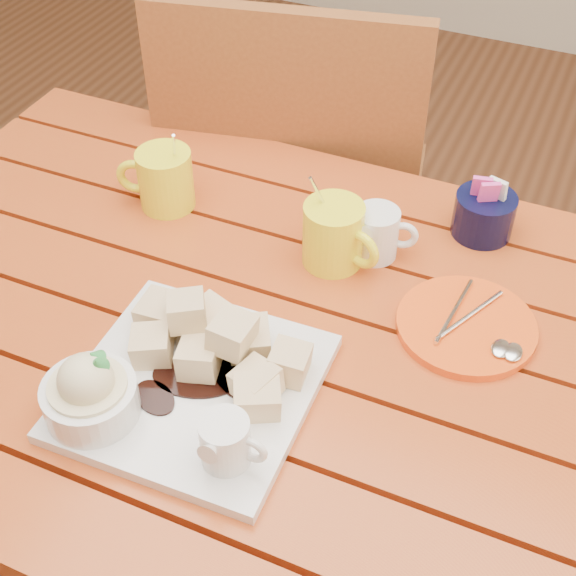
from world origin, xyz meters
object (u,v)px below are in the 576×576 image
at_px(table, 262,380).
at_px(coffee_mug_right, 335,234).
at_px(dessert_plate, 174,380).
at_px(orange_saucer, 467,326).
at_px(chair_far, 298,195).
at_px(coffee_mug_left, 164,178).

height_order(table, coffee_mug_right, coffee_mug_right).
relative_size(table, dessert_plate, 4.31).
distance_m(orange_saucer, chair_far, 0.64).
distance_m(dessert_plate, orange_saucer, 0.37).
height_order(dessert_plate, chair_far, chair_far).
relative_size(coffee_mug_right, orange_saucer, 0.78).
xyz_separation_m(orange_saucer, chair_far, (-0.42, 0.43, -0.21)).
xyz_separation_m(table, coffee_mug_right, (0.04, 0.15, 0.16)).
xyz_separation_m(dessert_plate, coffee_mug_right, (0.08, 0.30, 0.02)).
distance_m(table, dessert_plate, 0.21).
relative_size(coffee_mug_left, coffee_mug_right, 0.98).
height_order(orange_saucer, chair_far, chair_far).
distance_m(dessert_plate, chair_far, 0.73).
bearing_deg(coffee_mug_right, orange_saucer, 2.91).
distance_m(table, coffee_mug_left, 0.33).
bearing_deg(orange_saucer, chair_far, 133.82).
height_order(table, chair_far, chair_far).
distance_m(coffee_mug_right, orange_saucer, 0.21).
bearing_deg(chair_far, coffee_mug_right, 107.73).
bearing_deg(orange_saucer, coffee_mug_right, 164.69).
bearing_deg(dessert_plate, orange_saucer, 40.80).
bearing_deg(dessert_plate, coffee_mug_left, 121.72).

